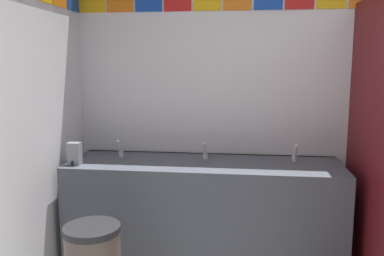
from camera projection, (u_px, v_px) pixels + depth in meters
wall_back at (310, 102)px, 3.16m from camera, size 3.68×0.09×2.63m
vanity_counter at (204, 218)px, 3.05m from camera, size 1.99×0.62×0.90m
faucet_left at (120, 150)px, 3.14m from camera, size 0.04×0.10×0.14m
faucet_center at (205, 152)px, 3.06m from camera, size 0.04×0.10×0.14m
faucet_right at (295, 155)px, 2.98m from camera, size 0.04×0.10×0.14m
soap_dispenser at (74, 154)px, 2.90m from camera, size 0.09×0.09×0.16m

